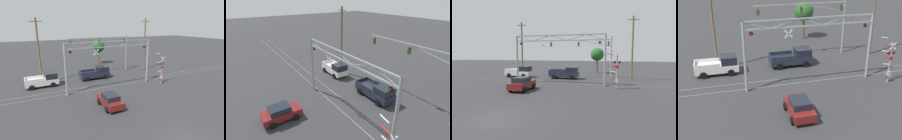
{
  "view_description": "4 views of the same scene",
  "coord_description": "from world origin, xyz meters",
  "views": [
    {
      "loc": [
        -10.95,
        -8.08,
        9.53
      ],
      "look_at": [
        0.17,
        14.47,
        2.8
      ],
      "focal_mm": 28.0,
      "sensor_mm": 36.0,
      "label": 1
    },
    {
      "loc": [
        12.61,
        5.54,
        11.96
      ],
      "look_at": [
        -2.28,
        15.56,
        4.18
      ],
      "focal_mm": 28.0,
      "sensor_mm": 36.0,
      "label": 2
    },
    {
      "loc": [
        7.36,
        -9.78,
        4.36
      ],
      "look_at": [
        1.14,
        13.45,
        2.15
      ],
      "focal_mm": 28.0,
      "sensor_mm": 36.0,
      "label": 3
    },
    {
      "loc": [
        -8.97,
        -10.81,
        13.16
      ],
      "look_at": [
        -2.18,
        14.33,
        1.89
      ],
      "focal_mm": 45.0,
      "sensor_mm": 36.0,
      "label": 4
    }
  ],
  "objects": [
    {
      "name": "pickup_truck_lead",
      "position": [
        -0.23,
        19.93,
        1.0
      ],
      "size": [
        5.15,
        2.32,
        2.09
      ],
      "color": "#1E2333",
      "rests_on": "ground_plane"
    },
    {
      "name": "utility_pole_left",
      "position": [
        -9.27,
        20.94,
        5.36
      ],
      "size": [
        1.8,
        0.28,
        10.41
      ],
      "color": "brown",
      "rests_on": "ground_plane"
    },
    {
      "name": "traffic_signal_span",
      "position": [
        4.44,
        22.62,
        5.23
      ],
      "size": [
        11.97,
        0.39,
        7.51
      ],
      "color": "gray",
      "rests_on": "ground_plane"
    },
    {
      "name": "pickup_truck_following",
      "position": [
        -9.02,
        19.67,
        1.0
      ],
      "size": [
        4.82,
        2.32,
        2.09
      ],
      "color": "silver",
      "rests_on": "ground_plane"
    },
    {
      "name": "rail_track_near",
      "position": [
        0.0,
        14.77,
        0.05
      ],
      "size": [
        80.0,
        0.08,
        0.1
      ],
      "primitive_type": "cube",
      "color": "gray",
      "rests_on": "ground_plane"
    },
    {
      "name": "crossing_signal_mast",
      "position": [
        8.05,
        12.62,
        2.14
      ],
      "size": [
        1.82,
        0.35,
        5.18
      ],
      "color": "gray",
      "rests_on": "ground_plane"
    },
    {
      "name": "background_tree_beyond_span",
      "position": [
        4.39,
        30.39,
        4.24
      ],
      "size": [
        2.94,
        2.94,
        5.75
      ],
      "color": "brown",
      "rests_on": "ground_plane"
    },
    {
      "name": "sedan_waiting",
      "position": [
        -2.84,
        8.87,
        0.83
      ],
      "size": [
        2.09,
        3.91,
        1.62
      ],
      "color": "maroon",
      "rests_on": "ground_plane"
    },
    {
      "name": "rail_track_far",
      "position": [
        0.0,
        16.2,
        0.05
      ],
      "size": [
        80.0,
        0.08,
        0.1
      ],
      "primitive_type": "cube",
      "color": "gray",
      "rests_on": "ground_plane"
    },
    {
      "name": "crossing_gantry",
      "position": [
        -0.01,
        14.48,
        4.74
      ],
      "size": [
        13.52,
        0.29,
        7.11
      ],
      "color": "gray",
      "rests_on": "ground_plane"
    },
    {
      "name": "utility_pole_right",
      "position": [
        10.77,
        21.02,
        5.41
      ],
      "size": [
        1.8,
        0.28,
        10.52
      ],
      "color": "brown",
      "rests_on": "ground_plane"
    }
  ]
}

